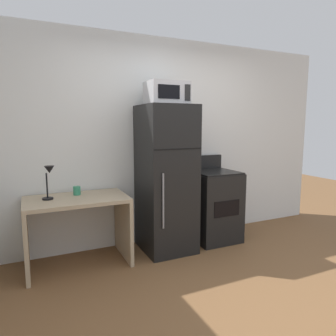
% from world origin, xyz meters
% --- Properties ---
extents(ground_plane, '(12.00, 12.00, 0.00)m').
position_xyz_m(ground_plane, '(0.00, 0.00, 0.00)').
color(ground_plane, brown).
extents(wall_back_white, '(5.00, 0.10, 2.60)m').
position_xyz_m(wall_back_white, '(0.00, 1.70, 1.30)').
color(wall_back_white, silver).
rests_on(wall_back_white, ground).
extents(desk, '(1.06, 0.64, 0.75)m').
position_xyz_m(desk, '(-1.20, 1.31, 0.52)').
color(desk, tan).
rests_on(desk, ground).
extents(desk_lamp, '(0.14, 0.12, 0.35)m').
position_xyz_m(desk_lamp, '(-1.46, 1.34, 0.99)').
color(desk_lamp, black).
rests_on(desk_lamp, desk).
extents(coffee_mug, '(0.08, 0.08, 0.09)m').
position_xyz_m(coffee_mug, '(-1.17, 1.44, 0.80)').
color(coffee_mug, '#338C66').
rests_on(coffee_mug, desk).
extents(refrigerator, '(0.59, 0.68, 1.75)m').
position_xyz_m(refrigerator, '(-0.15, 1.30, 0.87)').
color(refrigerator, black).
rests_on(refrigerator, ground).
extents(microwave, '(0.46, 0.35, 0.26)m').
position_xyz_m(microwave, '(-0.15, 1.28, 1.88)').
color(microwave, '#B7B7BC').
rests_on(microwave, refrigerator).
extents(oven_range, '(0.58, 0.61, 1.10)m').
position_xyz_m(oven_range, '(0.55, 1.33, 0.47)').
color(oven_range, black).
rests_on(oven_range, ground).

